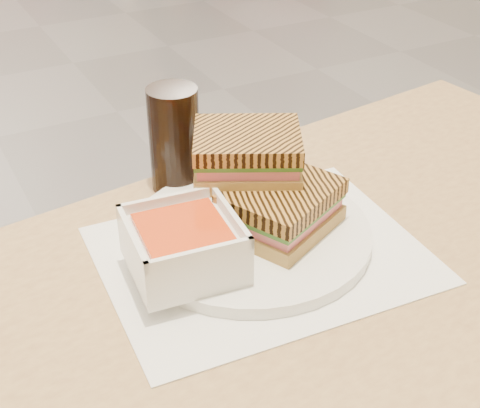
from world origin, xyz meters
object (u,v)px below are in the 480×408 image
soup_bowl (184,247)px  panini_lower (281,208)px  main_table (313,384)px  plate (250,234)px  cola_glass (174,139)px

soup_bowl → panini_lower: soup_bowl is taller
main_table → soup_bowl: size_ratio=9.83×
plate → soup_bowl: bearing=-162.5°
main_table → panini_lower: panini_lower is taller
main_table → soup_bowl: (-0.10, 0.11, 0.16)m
main_table → panini_lower: size_ratio=7.87×
plate → soup_bowl: size_ratio=2.27×
main_table → cola_glass: bearing=95.6°
main_table → plate: (-0.00, 0.15, 0.12)m
plate → cola_glass: cola_glass is taller
main_table → panini_lower: 0.21m
main_table → plate: bearing=91.5°
plate → main_table: bearing=-88.5°
panini_lower → plate: bearing=155.4°
main_table → soup_bowl: soup_bowl is taller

